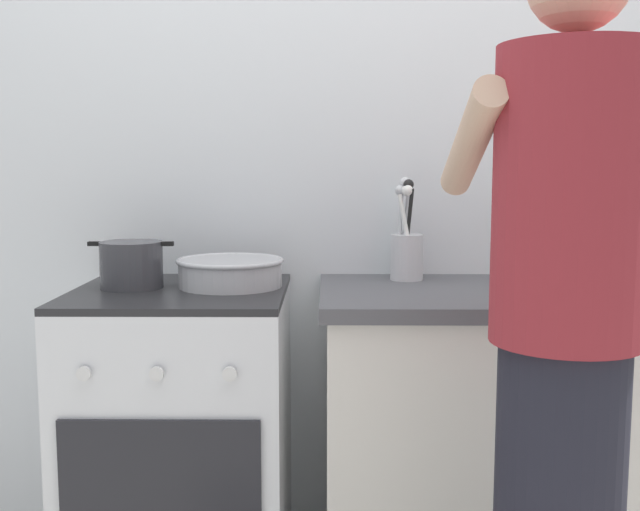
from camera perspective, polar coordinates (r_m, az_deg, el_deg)
name	(u,v)px	position (r m, az deg, el deg)	size (l,w,h in m)	color
back_wall	(367,165)	(2.48, 3.57, 6.79)	(3.20, 0.10, 2.50)	silver
countertop	(492,442)	(2.33, 12.78, -13.45)	(1.00, 0.60, 0.90)	silver
stove_range	(183,442)	(2.31, -10.24, -13.57)	(0.60, 0.62, 0.90)	silver
pot	(131,265)	(2.24, -13.96, -0.68)	(0.24, 0.18, 0.13)	#38383D
mixing_bowl	(230,271)	(2.21, -6.74, -1.17)	(0.31, 0.31, 0.08)	#B7B7BC
utensil_crock	(407,248)	(2.34, 6.51, 0.56)	(0.10, 0.10, 0.31)	silver
oil_bottle	(567,258)	(2.25, 18.01, -0.19)	(0.06, 0.06, 0.22)	gold
person	(563,361)	(1.62, 17.77, -7.55)	(0.41, 0.50, 1.70)	black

